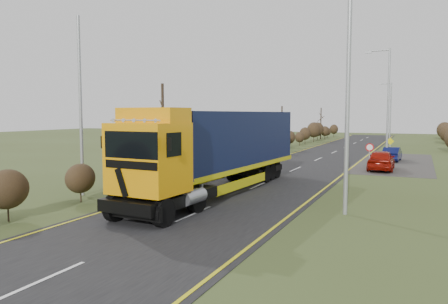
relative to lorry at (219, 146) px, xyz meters
name	(u,v)px	position (x,y,z in m)	size (l,w,h in m)	color
ground	(232,197)	(1.12, -0.83, -2.49)	(160.00, 160.00, 0.00)	#39441D
road	(288,173)	(1.12, 9.17, -2.48)	(8.00, 120.00, 0.02)	black
layby	(394,162)	(7.62, 19.17, -2.47)	(6.00, 18.00, 0.02)	#322F2C
lane_markings	(287,173)	(1.12, 8.86, -2.46)	(7.52, 116.00, 0.01)	#CDC713
hedgerow	(199,149)	(-4.88, 7.06, -0.87)	(2.24, 102.04, 6.05)	#312115
lorry	(219,146)	(0.00, 0.00, 0.00)	(3.46, 15.87, 4.38)	black
car_red_hatchback	(381,160)	(6.99, 13.28, -1.73)	(1.79, 4.45, 1.52)	#901007
car_blue_sedan	(392,154)	(7.35, 20.33, -1.87)	(1.31, 3.75, 1.24)	#0A0F3C
streetlight_near	(345,86)	(6.69, -2.26, 2.78)	(2.02, 0.19, 9.54)	#9B9DA0
streetlight_mid	(387,99)	(6.79, 19.75, 2.90)	(2.06, 0.19, 9.74)	#9B9DA0
streetlight_far	(390,111)	(5.79, 40.55, 2.01)	(1.75, 0.18, 8.20)	#9B9DA0
left_pole	(81,107)	(-6.06, -3.41, 2.01)	(0.16, 0.16, 8.99)	#9B9DA0
speed_sign	(370,152)	(6.30, 11.88, -1.07)	(0.57, 0.10, 2.06)	#9B9DA0
warning_board	(390,145)	(6.92, 24.40, -1.36)	(0.71, 0.11, 1.86)	#9B9DA0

